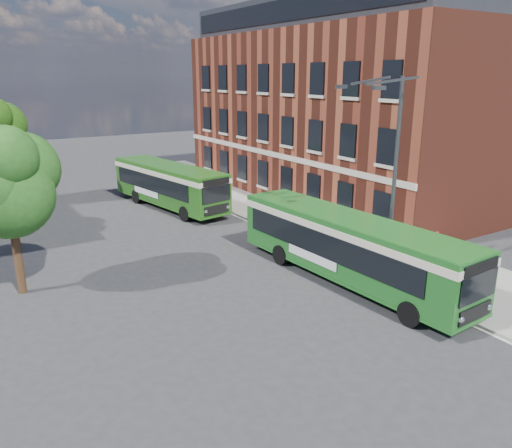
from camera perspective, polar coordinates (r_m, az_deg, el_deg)
ground at (r=22.93m, az=1.98°, el=-6.51°), size 120.00×120.00×0.00m
pavement at (r=32.90m, az=4.31°, el=0.85°), size 6.00×48.00×0.15m
kerb_line at (r=31.27m, az=-0.20°, el=-0.08°), size 0.12×48.00×0.01m
brick_office at (r=39.22m, az=9.48°, el=13.47°), size 12.10×26.00×14.20m
street_lamp at (r=23.12m, az=14.98°, el=5.55°), size 2.96×2.38×9.00m
bus_stop_sign at (r=23.16m, az=19.62°, el=-3.28°), size 0.35×0.08×2.52m
bus_front at (r=22.64m, az=10.58°, el=-2.14°), size 3.28×12.70×3.02m
bus_rear at (r=35.50m, az=-9.91°, el=4.75°), size 4.34×11.28×3.02m
pedestrian_a at (r=22.42m, az=18.43°, el=-5.09°), size 0.71×0.53×1.78m
pedestrian_b at (r=25.56m, az=11.39°, el=-1.98°), size 1.03×0.95×1.69m
tree_left at (r=22.58m, az=-26.44°, el=4.38°), size 4.28×4.07×7.22m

